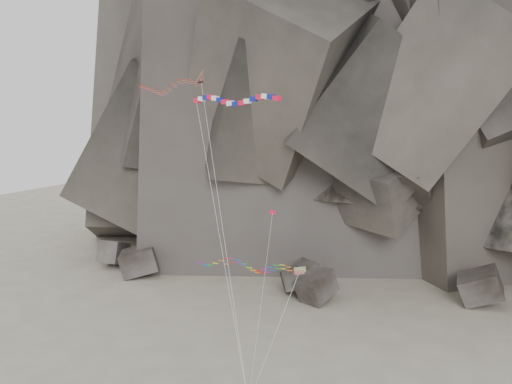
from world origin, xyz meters
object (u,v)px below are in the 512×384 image
at_px(pennant_kite, 268,247).
at_px(delta_kite, 166,87).
at_px(parafoil_kite, 244,265).
at_px(banner_kite, 234,101).

bearing_deg(pennant_kite, delta_kite, 153.36).
height_order(parafoil_kite, pennant_kite, pennant_kite).
relative_size(banner_kite, pennant_kite, 1.61).
xyz_separation_m(banner_kite, parafoil_kite, (0.76, 0.66, -16.07)).
relative_size(delta_kite, banner_kite, 1.10).
height_order(delta_kite, parafoil_kite, delta_kite).
height_order(delta_kite, banner_kite, delta_kite).
xyz_separation_m(delta_kite, parafoil_kite, (11.84, -4.88, -17.80)).
relative_size(delta_kite, pennant_kite, 1.76).
bearing_deg(banner_kite, parafoil_kite, 58.82).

